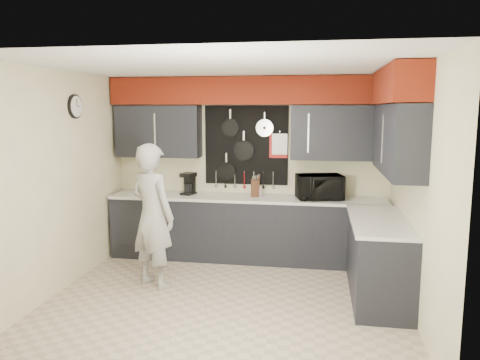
% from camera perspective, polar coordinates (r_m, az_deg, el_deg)
% --- Properties ---
extents(ground, '(4.00, 4.00, 0.00)m').
position_cam_1_polar(ground, '(5.53, -1.57, -14.21)').
color(ground, '#BEAA94').
rests_on(ground, ground).
extents(back_wall_assembly, '(4.00, 0.36, 2.60)m').
position_cam_1_polar(back_wall_assembly, '(6.67, 1.11, 7.46)').
color(back_wall_assembly, beige).
rests_on(back_wall_assembly, ground).
extents(right_wall_assembly, '(0.36, 3.50, 2.60)m').
position_cam_1_polar(right_wall_assembly, '(5.34, 18.95, 5.97)').
color(right_wall_assembly, beige).
rests_on(right_wall_assembly, ground).
extents(left_wall_assembly, '(0.05, 3.50, 2.60)m').
position_cam_1_polar(left_wall_assembly, '(5.89, -20.99, 0.13)').
color(left_wall_assembly, beige).
rests_on(left_wall_assembly, ground).
extents(base_cabinets, '(3.95, 2.20, 0.92)m').
position_cam_1_polar(base_cabinets, '(6.38, 4.75, -6.75)').
color(base_cabinets, black).
rests_on(base_cabinets, ground).
extents(microwave, '(0.69, 0.55, 0.34)m').
position_cam_1_polar(microwave, '(6.52, 9.64, -0.84)').
color(microwave, black).
rests_on(microwave, base_cabinets).
extents(knife_block, '(0.13, 0.13, 0.24)m').
position_cam_1_polar(knife_block, '(6.61, 1.86, -1.00)').
color(knife_block, '#3D2513').
rests_on(knife_block, base_cabinets).
extents(utensil_crock, '(0.11, 0.11, 0.14)m').
position_cam_1_polar(utensil_crock, '(6.67, 2.24, -1.34)').
color(utensil_crock, white).
rests_on(utensil_crock, base_cabinets).
extents(coffee_maker, '(0.22, 0.25, 0.31)m').
position_cam_1_polar(coffee_maker, '(6.84, -6.26, -0.37)').
color(coffee_maker, black).
rests_on(coffee_maker, base_cabinets).
extents(person, '(0.76, 0.67, 1.75)m').
position_cam_1_polar(person, '(5.74, -10.61, -4.31)').
color(person, '#9B9A98').
rests_on(person, ground).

